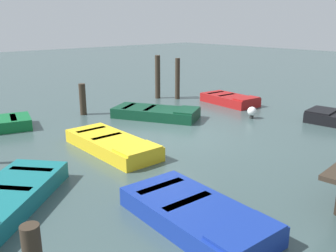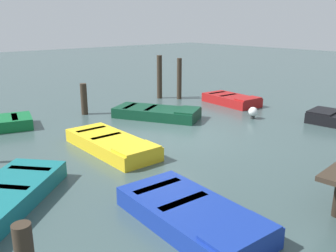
{
  "view_description": "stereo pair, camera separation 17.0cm",
  "coord_description": "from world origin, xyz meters",
  "px_view_note": "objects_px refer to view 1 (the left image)",
  "views": [
    {
      "loc": [
        7.86,
        8.84,
        3.76
      ],
      "look_at": [
        0.0,
        0.0,
        0.35
      ],
      "focal_mm": 38.94,
      "sensor_mm": 36.0,
      "label": 1
    },
    {
      "loc": [
        7.73,
        8.95,
        3.76
      ],
      "look_at": [
        0.0,
        0.0,
        0.35
      ],
      "focal_mm": 38.94,
      "sensor_mm": 36.0,
      "label": 2
    }
  ],
  "objects_px": {
    "rowboat_dark_green": "(156,113)",
    "mooring_piling_near_right": "(177,79)",
    "rowboat_blue": "(197,214)",
    "marker_buoy": "(252,112)",
    "mooring_piling_mid_left": "(83,99)",
    "mooring_piling_mid_right": "(158,77)",
    "rowboat_red": "(230,99)",
    "rowboat_teal": "(0,202)",
    "rowboat_yellow": "(112,144)"
  },
  "relations": [
    {
      "from": "mooring_piling_mid_right",
      "to": "mooring_piling_mid_left",
      "type": "distance_m",
      "value": 4.55
    },
    {
      "from": "mooring_piling_mid_left",
      "to": "marker_buoy",
      "type": "bearing_deg",
      "value": 133.0
    },
    {
      "from": "rowboat_teal",
      "to": "mooring_piling_near_right",
      "type": "bearing_deg",
      "value": 168.55
    },
    {
      "from": "rowboat_yellow",
      "to": "mooring_piling_mid_right",
      "type": "xyz_separation_m",
      "value": [
        -6.06,
        -5.08,
        0.86
      ]
    },
    {
      "from": "mooring_piling_mid_left",
      "to": "rowboat_yellow",
      "type": "bearing_deg",
      "value": 71.08
    },
    {
      "from": "mooring_piling_mid_right",
      "to": "mooring_piling_mid_left",
      "type": "relative_size",
      "value": 1.65
    },
    {
      "from": "rowboat_blue",
      "to": "rowboat_teal",
      "type": "height_order",
      "value": "same"
    },
    {
      "from": "rowboat_blue",
      "to": "mooring_piling_mid_right",
      "type": "distance_m",
      "value": 12.04
    },
    {
      "from": "rowboat_teal",
      "to": "rowboat_red",
      "type": "bearing_deg",
      "value": 155.54
    },
    {
      "from": "rowboat_yellow",
      "to": "mooring_piling_mid_right",
      "type": "height_order",
      "value": "mooring_piling_mid_right"
    },
    {
      "from": "rowboat_yellow",
      "to": "rowboat_dark_green",
      "type": "relative_size",
      "value": 0.95
    },
    {
      "from": "mooring_piling_mid_right",
      "to": "marker_buoy",
      "type": "distance_m",
      "value": 5.64
    },
    {
      "from": "mooring_piling_mid_left",
      "to": "mooring_piling_near_right",
      "type": "bearing_deg",
      "value": 177.03
    },
    {
      "from": "rowboat_dark_green",
      "to": "rowboat_red",
      "type": "height_order",
      "value": "same"
    },
    {
      "from": "rowboat_red",
      "to": "mooring_piling_mid_right",
      "type": "xyz_separation_m",
      "value": [
        1.68,
        -3.28,
        0.86
      ]
    },
    {
      "from": "rowboat_blue",
      "to": "mooring_piling_near_right",
      "type": "xyz_separation_m",
      "value": [
        -7.78,
        -8.86,
        0.8
      ]
    },
    {
      "from": "marker_buoy",
      "to": "mooring_piling_mid_left",
      "type": "bearing_deg",
      "value": -47.0
    },
    {
      "from": "rowboat_yellow",
      "to": "mooring_piling_near_right",
      "type": "bearing_deg",
      "value": 123.32
    },
    {
      "from": "rowboat_blue",
      "to": "mooring_piling_near_right",
      "type": "relative_size",
      "value": 1.58
    },
    {
      "from": "mooring_piling_mid_right",
      "to": "marker_buoy",
      "type": "xyz_separation_m",
      "value": [
        -0.22,
        5.58,
        -0.79
      ]
    },
    {
      "from": "rowboat_teal",
      "to": "mooring_piling_mid_right",
      "type": "distance_m",
      "value": 11.87
    },
    {
      "from": "rowboat_red",
      "to": "rowboat_teal",
      "type": "height_order",
      "value": "same"
    },
    {
      "from": "rowboat_blue",
      "to": "rowboat_teal",
      "type": "bearing_deg",
      "value": -135.34
    },
    {
      "from": "rowboat_teal",
      "to": "marker_buoy",
      "type": "xyz_separation_m",
      "value": [
        -10.01,
        -1.07,
        0.07
      ]
    },
    {
      "from": "rowboat_blue",
      "to": "rowboat_teal",
      "type": "distance_m",
      "value": 3.99
    },
    {
      "from": "rowboat_teal",
      "to": "marker_buoy",
      "type": "relative_size",
      "value": 7.65
    },
    {
      "from": "rowboat_red",
      "to": "mooring_piling_near_right",
      "type": "relative_size",
      "value": 1.37
    },
    {
      "from": "rowboat_dark_green",
      "to": "mooring_piling_mid_left",
      "type": "xyz_separation_m",
      "value": [
        1.93,
        -2.45,
        0.43
      ]
    },
    {
      "from": "mooring_piling_near_right",
      "to": "mooring_piling_mid_left",
      "type": "relative_size",
      "value": 1.56
    },
    {
      "from": "rowboat_dark_green",
      "to": "mooring_piling_mid_left",
      "type": "relative_size",
      "value": 2.8
    },
    {
      "from": "rowboat_teal",
      "to": "mooring_piling_near_right",
      "type": "height_order",
      "value": "mooring_piling_near_right"
    },
    {
      "from": "rowboat_dark_green",
      "to": "mooring_piling_near_right",
      "type": "xyz_separation_m",
      "value": [
        -3.2,
        -2.19,
        0.8
      ]
    },
    {
      "from": "rowboat_blue",
      "to": "rowboat_yellow",
      "type": "distance_m",
      "value": 4.69
    },
    {
      "from": "rowboat_red",
      "to": "marker_buoy",
      "type": "relative_size",
      "value": 5.79
    },
    {
      "from": "rowboat_teal",
      "to": "marker_buoy",
      "type": "bearing_deg",
      "value": 145.26
    },
    {
      "from": "mooring_piling_mid_left",
      "to": "marker_buoy",
      "type": "distance_m",
      "value": 6.93
    },
    {
      "from": "rowboat_yellow",
      "to": "mooring_piling_mid_left",
      "type": "distance_m",
      "value": 4.84
    },
    {
      "from": "rowboat_yellow",
      "to": "rowboat_teal",
      "type": "xyz_separation_m",
      "value": [
        3.73,
        1.58,
        -0.0
      ]
    },
    {
      "from": "rowboat_blue",
      "to": "rowboat_dark_green",
      "type": "height_order",
      "value": "same"
    },
    {
      "from": "rowboat_dark_green",
      "to": "marker_buoy",
      "type": "relative_size",
      "value": 7.55
    },
    {
      "from": "rowboat_teal",
      "to": "mooring_piling_near_right",
      "type": "relative_size",
      "value": 1.81
    },
    {
      "from": "rowboat_teal",
      "to": "mooring_piling_mid_right",
      "type": "height_order",
      "value": "mooring_piling_mid_right"
    },
    {
      "from": "rowboat_red",
      "to": "mooring_piling_near_right",
      "type": "bearing_deg",
      "value": -152.51
    },
    {
      "from": "rowboat_blue",
      "to": "marker_buoy",
      "type": "height_order",
      "value": "marker_buoy"
    },
    {
      "from": "rowboat_red",
      "to": "rowboat_blue",
      "type": "bearing_deg",
      "value": -49.58
    },
    {
      "from": "rowboat_red",
      "to": "mooring_piling_mid_right",
      "type": "relative_size",
      "value": 1.3
    },
    {
      "from": "rowboat_dark_green",
      "to": "mooring_piling_mid_left",
      "type": "distance_m",
      "value": 3.15
    },
    {
      "from": "rowboat_red",
      "to": "mooring_piling_mid_right",
      "type": "bearing_deg",
      "value": -148.29
    },
    {
      "from": "rowboat_yellow",
      "to": "mooring_piling_mid_left",
      "type": "relative_size",
      "value": 2.65
    },
    {
      "from": "rowboat_blue",
      "to": "rowboat_yellow",
      "type": "bearing_deg",
      "value": 169.8
    }
  ]
}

